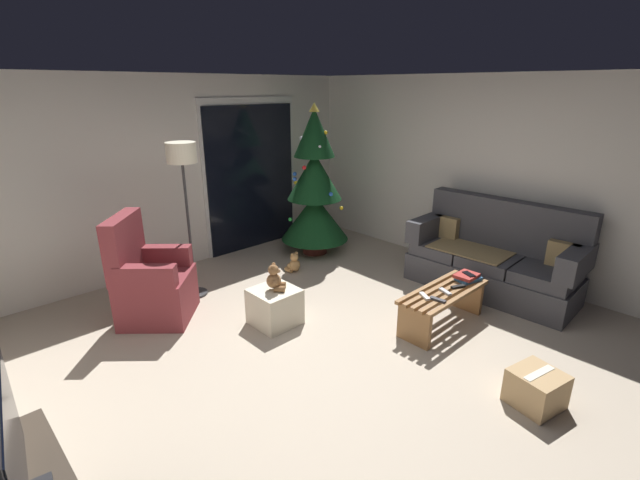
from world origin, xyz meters
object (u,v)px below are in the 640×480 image
Objects in this scene: couch at (494,259)px; television at (12,458)px; coffee_table at (443,302)px; cell_phone at (469,274)px; remote_black at (458,287)px; ottoman at (275,306)px; remote_white at (425,296)px; remote_silver at (445,292)px; book_stack at (467,277)px; armchair at (151,283)px; teddy_bear_chestnut at (275,279)px; teddy_bear_honey_by_tree at (294,264)px; christmas_tree at (315,190)px; remote_graphite at (438,300)px; cardboard_box_taped_mid_floor at (536,389)px; floor_lamp at (183,168)px.

couch is 4.87m from television.
cell_phone reaches higher than coffee_table.
remote_black is 0.19× the size of television.
couch reaches higher than ottoman.
remote_white reaches higher than ottoman.
ottoman is at bearing 32.31° from television.
remote_silver is 1.73m from ottoman.
armchair reaches higher than book_stack.
remote_white is (-0.28, 0.04, 0.14)m from coffee_table.
coffee_table is 0.16m from remote_silver.
book_stack is (0.43, -0.00, 0.03)m from remote_silver.
cell_phone reaches higher than remote_black.
teddy_bear_chestnut is 1.00× the size of teddy_bear_honey_by_tree.
remote_white is at bearing -178.60° from remote_silver.
armchair reaches higher than cell_phone.
coffee_table is 2.59m from christmas_tree.
teddy_bear_honey_by_tree is (3.43, 2.41, -0.90)m from television.
teddy_bear_chestnut reaches higher than teddy_bear_honey_by_tree.
remote_graphite is 0.19× the size of television.
remote_black is at bearing -23.32° from coffee_table.
remote_silver reaches higher than ottoman.
armchair reaches higher than remote_black.
armchair is 3.71m from cardboard_box_taped_mid_floor.
coffee_table is 7.05× the size of remote_black.
teddy_bear_chestnut reaches higher than remote_white.
floor_lamp is 1.79m from ottoman.
coffee_table is 1.28m from cardboard_box_taped_mid_floor.
christmas_tree reaches higher than remote_graphite.
cardboard_box_taped_mid_floor is at bearing -110.79° from remote_graphite.
teddy_bear_honey_by_tree is 3.28m from cardboard_box_taped_mid_floor.
television is at bearing -175.08° from coffee_table.
floor_lamp reaches higher than remote_white.
christmas_tree is (0.77, 2.41, 0.53)m from remote_white.
couch is 4.47× the size of ottoman.
ottoman is at bearing 69.50° from remote_black.
cell_phone is 3.26m from floor_lamp.
television is (-4.02, -0.27, 0.58)m from book_stack.
teddy_bear_chestnut is (-1.60, 1.25, 0.07)m from book_stack.
floor_lamp is at bearing 150.29° from cell_phone.
floor_lamp is at bearing 103.00° from teddy_bear_chestnut.
teddy_bear_honey_by_tree is at bearing -13.54° from floor_lamp.
couch is at bearing -74.14° from christmas_tree.
cardboard_box_taped_mid_floor is at bearing -92.05° from remote_silver.
remote_graphite is at bearing -106.34° from christmas_tree.
floor_lamp is at bearing 121.72° from coffee_table.
cell_phone is (-0.00, -0.01, 0.04)m from book_stack.
ottoman is at bearing 120.37° from remote_graphite.
cardboard_box_taped_mid_floor is at bearing -95.58° from teddy_bear_honey_by_tree.
coffee_table is 2.12m from teddy_bear_honey_by_tree.
armchair is 1.32m from ottoman.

